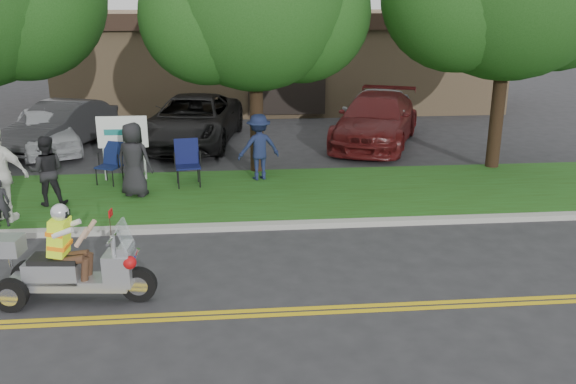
{
  "coord_description": "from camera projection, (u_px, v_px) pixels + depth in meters",
  "views": [
    {
      "loc": [
        -0.13,
        -8.74,
        4.57
      ],
      "look_at": [
        0.86,
        2.0,
        1.12
      ],
      "focal_mm": 38.0,
      "sensor_mm": 36.0,
      "label": 1
    }
  ],
  "objects": [
    {
      "name": "parked_car_left",
      "position": [
        61.0,
        126.0,
        19.11
      ],
      "size": [
        2.95,
        4.73,
        1.47
      ],
      "primitive_type": "imported",
      "rotation": [
        0.0,
        0.0,
        -0.34
      ],
      "color": "#272729",
      "rests_on": "ground"
    },
    {
      "name": "spectator_chair_a",
      "position": [
        259.0,
        147.0,
        15.47
      ],
      "size": [
        1.21,
        0.88,
        1.68
      ],
      "primitive_type": "imported",
      "rotation": [
        0.0,
        0.0,
        3.4
      ],
      "color": "#171F40",
      "rests_on": "grass_verge"
    },
    {
      "name": "spectator_adult_right",
      "position": [
        0.0,
        175.0,
        12.45
      ],
      "size": [
        1.23,
        0.64,
        2.01
      ],
      "primitive_type": "imported",
      "rotation": [
        0.0,
        0.0,
        3.02
      ],
      "color": "white",
      "rests_on": "grass_verge"
    },
    {
      "name": "tree_mid",
      "position": [
        257.0,
        3.0,
        15.25
      ],
      "size": [
        5.88,
        4.8,
        7.05
      ],
      "color": "#332114",
      "rests_on": "ground"
    },
    {
      "name": "ground",
      "position": [
        246.0,
        298.0,
        9.69
      ],
      "size": [
        120.0,
        120.0,
        0.0
      ],
      "primitive_type": "plane",
      "color": "#28282B",
      "rests_on": "ground"
    },
    {
      "name": "commercial_building",
      "position": [
        279.0,
        58.0,
        27.25
      ],
      "size": [
        18.0,
        8.2,
        4.0
      ],
      "color": "#9E7F5B",
      "rests_on": "ground"
    },
    {
      "name": "spectator_chair_b",
      "position": [
        134.0,
        160.0,
        14.14
      ],
      "size": [
        0.99,
        0.81,
        1.74
      ],
      "primitive_type": "imported",
      "rotation": [
        0.0,
        0.0,
        2.8
      ],
      "color": "black",
      "rests_on": "grass_verge"
    },
    {
      "name": "grass_verge",
      "position": [
        240.0,
        195.0,
        14.6
      ],
      "size": [
        60.0,
        4.0,
        0.1
      ],
      "primitive_type": "cube",
      "color": "#244612",
      "rests_on": "ground"
    },
    {
      "name": "curb",
      "position": [
        242.0,
        227.0,
        12.56
      ],
      "size": [
        60.0,
        0.25,
        0.12
      ],
      "primitive_type": "cube",
      "color": "#A8A89E",
      "rests_on": "ground"
    },
    {
      "name": "parked_car_far_left",
      "position": [
        46.0,
        130.0,
        18.69
      ],
      "size": [
        3.03,
        4.38,
        1.38
      ],
      "primitive_type": "imported",
      "rotation": [
        0.0,
        0.0,
        0.38
      ],
      "color": "#B5B7BD",
      "rests_on": "ground"
    },
    {
      "name": "lawn_chair_b",
      "position": [
        187.0,
        159.0,
        15.1
      ],
      "size": [
        0.68,
        0.7,
        1.13
      ],
      "rotation": [
        0.0,
        0.0,
        0.14
      ],
      "color": "black",
      "rests_on": "grass_verge"
    },
    {
      "name": "parked_car_far_right",
      "position": [
        376.0,
        115.0,
        20.23
      ],
      "size": [
        3.9,
        5.41,
        1.71
      ],
      "primitive_type": "imported",
      "rotation": [
        0.0,
        0.0,
        -0.42
      ],
      "color": "#A7AAAE",
      "rests_on": "ground"
    },
    {
      "name": "parked_car_mid",
      "position": [
        193.0,
        121.0,
        19.66
      ],
      "size": [
        3.47,
        5.96,
        1.56
      ],
      "primitive_type": "imported",
      "rotation": [
        0.0,
        0.0,
        -0.16
      ],
      "color": "black",
      "rests_on": "ground"
    },
    {
      "name": "centerline_far",
      "position": [
        246.0,
        311.0,
        9.29
      ],
      "size": [
        60.0,
        0.1,
        0.01
      ],
      "primitive_type": "cube",
      "color": "gold",
      "rests_on": "ground"
    },
    {
      "name": "parked_car_right",
      "position": [
        376.0,
        120.0,
        19.71
      ],
      "size": [
        4.2,
        5.94,
        1.6
      ],
      "primitive_type": "imported",
      "rotation": [
        0.0,
        0.0,
        -0.4
      ],
      "color": "#541313",
      "rests_on": "ground"
    },
    {
      "name": "trike_scooter",
      "position": [
        69.0,
        268.0,
        9.45
      ],
      "size": [
        2.47,
        0.86,
        1.61
      ],
      "rotation": [
        0.0,
        0.0,
        -0.1
      ],
      "color": "black",
      "rests_on": "ground"
    },
    {
      "name": "child_left",
      "position": [
        0.0,
        203.0,
        12.3
      ],
      "size": [
        0.41,
        0.31,
        1.01
      ],
      "primitive_type": "imported",
      "rotation": [
        0.0,
        0.0,
        3.33
      ],
      "color": "black",
      "rests_on": "grass_verge"
    },
    {
      "name": "centerline_near",
      "position": [
        247.0,
        316.0,
        9.14
      ],
      "size": [
        60.0,
        0.1,
        0.01
      ],
      "primitive_type": "cube",
      "color": "gold",
      "rests_on": "ground"
    },
    {
      "name": "spectator_adult_mid",
      "position": [
        47.0,
        171.0,
        13.54
      ],
      "size": [
        0.82,
        0.67,
        1.58
      ],
      "primitive_type": "imported",
      "rotation": [
        0.0,
        0.0,
        3.24
      ],
      "color": "black",
      "rests_on": "grass_verge"
    },
    {
      "name": "business_sign",
      "position": [
        123.0,
        136.0,
        15.31
      ],
      "size": [
        1.25,
        0.06,
        1.75
      ],
      "color": "silver",
      "rests_on": "ground"
    },
    {
      "name": "lawn_chair_a",
      "position": [
        111.0,
        160.0,
        15.24
      ],
      "size": [
        0.72,
        0.73,
        1.03
      ],
      "rotation": [
        0.0,
        0.0,
        -0.41
      ],
      "color": "black",
      "rests_on": "grass_verge"
    }
  ]
}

